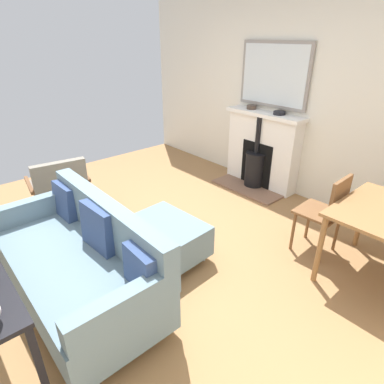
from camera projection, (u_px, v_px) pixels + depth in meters
ground_plane at (145, 246)px, 3.54m from camera, size 4.82×5.57×0.01m
wall_left at (288, 90)px, 4.35m from camera, size 0.12×5.57×2.82m
fireplace at (261, 154)px, 4.75m from camera, size 0.62×1.21×1.11m
mirror_over_mantel at (274, 75)px, 4.35m from camera, size 0.04×1.08×0.85m
mantel_bowl_near at (252, 107)px, 4.67m from camera, size 0.14×0.14×0.06m
mantel_bowl_far at (279, 113)px, 4.35m from camera, size 0.16×0.16×0.05m
sofa at (80, 261)px, 2.73m from camera, size 0.83×1.82×0.84m
ottoman at (164, 238)px, 3.23m from camera, size 0.70×0.81×0.41m
armchair_accent at (59, 183)px, 3.93m from camera, size 0.75×0.66×0.78m
dining_chair_near_fireplace at (328, 209)px, 3.19m from camera, size 0.41×0.41×0.88m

